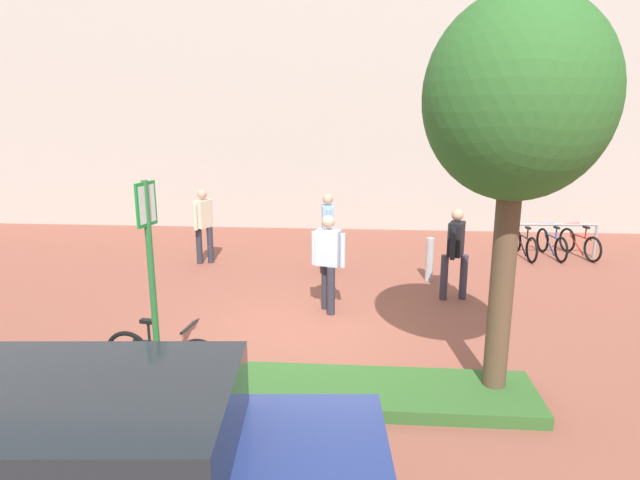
{
  "coord_description": "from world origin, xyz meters",
  "views": [
    {
      "loc": [
        0.84,
        -7.85,
        3.45
      ],
      "look_at": [
        0.14,
        1.35,
        1.21
      ],
      "focal_mm": 30.08,
      "sensor_mm": 36.0,
      "label": 1
    }
  ],
  "objects": [
    {
      "name": "ground_plane",
      "position": [
        0.0,
        0.0,
        0.0
      ],
      "size": [
        60.0,
        60.0,
        0.0
      ],
      "primitive_type": "plane",
      "color": "brown"
    },
    {
      "name": "person_shirt_blue",
      "position": [
        -2.71,
        3.84,
        0.98
      ],
      "size": [
        0.39,
        0.56,
        1.72
      ],
      "color": "#2D2D38",
      "rests_on": "ground"
    },
    {
      "name": "building_facade",
      "position": [
        0.0,
        8.34,
        5.0
      ],
      "size": [
        28.0,
        1.2,
        10.0
      ],
      "primitive_type": "cube",
      "color": "#B2ADA3",
      "rests_on": "ground"
    },
    {
      "name": "person_shirt_white",
      "position": [
        0.15,
        3.38,
        0.98
      ],
      "size": [
        0.3,
        0.61,
        1.72
      ],
      "color": "black",
      "rests_on": "ground"
    },
    {
      "name": "person_casual_tan",
      "position": [
        0.31,
        1.0,
        0.98
      ],
      "size": [
        0.59,
        0.41,
        1.72
      ],
      "color": "#2D2D38",
      "rests_on": "ground"
    },
    {
      "name": "person_suited_dark",
      "position": [
        2.6,
        1.81,
        0.98
      ],
      "size": [
        0.51,
        0.58,
        1.72
      ],
      "color": "#383342",
      "rests_on": "ground"
    },
    {
      "name": "tree_sidewalk",
      "position": [
        2.52,
        -1.71,
        3.53
      ],
      "size": [
        2.05,
        2.05,
        4.71
      ],
      "color": "brown",
      "rests_on": "ground"
    },
    {
      "name": "parking_sign_post",
      "position": [
        -1.65,
        -1.88,
        1.73
      ],
      "size": [
        0.11,
        0.36,
        2.66
      ],
      "color": "#2D7238",
      "rests_on": "ground"
    },
    {
      "name": "planter_strip",
      "position": [
        -0.49,
        -1.88,
        0.08
      ],
      "size": [
        7.0,
        1.1,
        0.16
      ],
      "primitive_type": "cube",
      "color": "#336028",
      "rests_on": "ground"
    },
    {
      "name": "bike_rack_cluster",
      "position": [
        5.43,
        4.98,
        0.35
      ],
      "size": [
        2.11,
        1.68,
        0.83
      ],
      "color": "#99999E",
      "rests_on": "ground"
    },
    {
      "name": "bike_at_sign",
      "position": [
        -1.65,
        -1.69,
        0.35
      ],
      "size": [
        1.67,
        0.43,
        0.86
      ],
      "color": "black",
      "rests_on": "ground"
    },
    {
      "name": "bollard_steel",
      "position": [
        2.29,
        2.94,
        0.45
      ],
      "size": [
        0.16,
        0.16,
        0.9
      ],
      "primitive_type": "cylinder",
      "color": "#ADADB2",
      "rests_on": "ground"
    }
  ]
}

